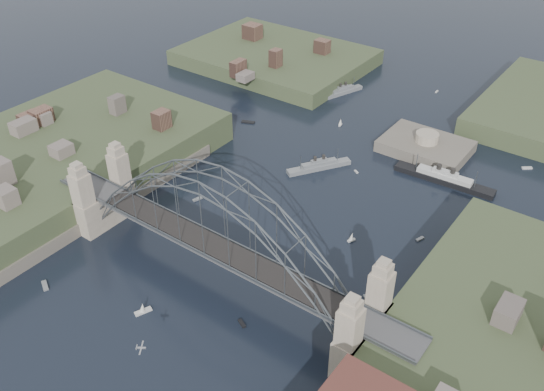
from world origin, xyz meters
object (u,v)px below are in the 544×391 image
Objects in this scene: fort_island at (424,152)px; ocean_liner at (444,179)px; bridge at (214,230)px; naval_cruiser_far at (343,92)px; naval_cruiser_near at (319,166)px.

fort_island is 0.89× the size of ocean_liner.
bridge is 5.75× the size of naval_cruiser_far.
fort_island is 1.43× the size of naval_cruiser_near.
fort_island reaches higher than naval_cruiser_near.
bridge is at bearing -82.68° from naval_cruiser_near.
fort_island is at bearing 80.27° from bridge.
bridge is 72.14m from fort_island.
naval_cruiser_near is (-17.93, -23.87, 1.13)m from fort_island.
bridge is 3.82× the size of fort_island.
ocean_liner is (27.81, 12.83, 0.15)m from naval_cruiser_near.
ocean_liner is (21.88, 58.95, -11.39)m from bridge.
fort_island is at bearing -26.64° from naval_cruiser_far.
naval_cruiser_near is 0.62× the size of ocean_liner.
fort_island is at bearing 53.09° from naval_cruiser_near.
ocean_liner is at bearing 69.63° from bridge.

